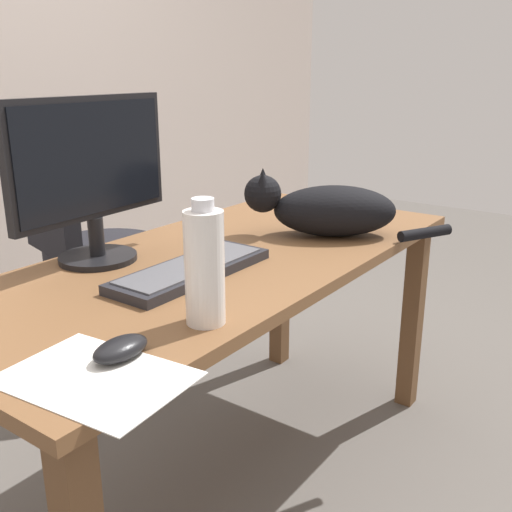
% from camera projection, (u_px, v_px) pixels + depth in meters
% --- Properties ---
extents(ground_plane, '(8.00, 8.00, 0.00)m').
position_uv_depth(ground_plane, '(225.00, 475.00, 1.80)').
color(ground_plane, '#59544F').
extents(desk, '(1.55, 0.68, 0.70)m').
position_uv_depth(desk, '(222.00, 289.00, 1.61)').
color(desk, brown).
rests_on(desk, ground_plane).
extents(office_chair, '(0.49, 0.48, 0.95)m').
position_uv_depth(office_chair, '(94.00, 280.00, 2.23)').
color(office_chair, black).
rests_on(office_chair, ground_plane).
extents(monitor, '(0.48, 0.20, 0.41)m').
position_uv_depth(monitor, '(91.00, 174.00, 1.47)').
color(monitor, black).
rests_on(monitor, desk).
extents(keyboard, '(0.44, 0.15, 0.03)m').
position_uv_depth(keyboard, '(191.00, 270.00, 1.42)').
color(keyboard, '#232328').
rests_on(keyboard, desk).
extents(cat, '(0.38, 0.52, 0.20)m').
position_uv_depth(cat, '(327.00, 209.00, 1.74)').
color(cat, black).
rests_on(cat, desk).
extents(computer_mouse, '(0.11, 0.06, 0.04)m').
position_uv_depth(computer_mouse, '(121.00, 349.00, 1.01)').
color(computer_mouse, black).
rests_on(computer_mouse, desk).
extents(paper_sheet, '(0.24, 0.31, 0.00)m').
position_uv_depth(paper_sheet, '(96.00, 378.00, 0.95)').
color(paper_sheet, white).
rests_on(paper_sheet, desk).
extents(water_bottle, '(0.08, 0.08, 0.25)m').
position_uv_depth(water_bottle, '(205.00, 266.00, 1.13)').
color(water_bottle, silver).
rests_on(water_bottle, desk).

